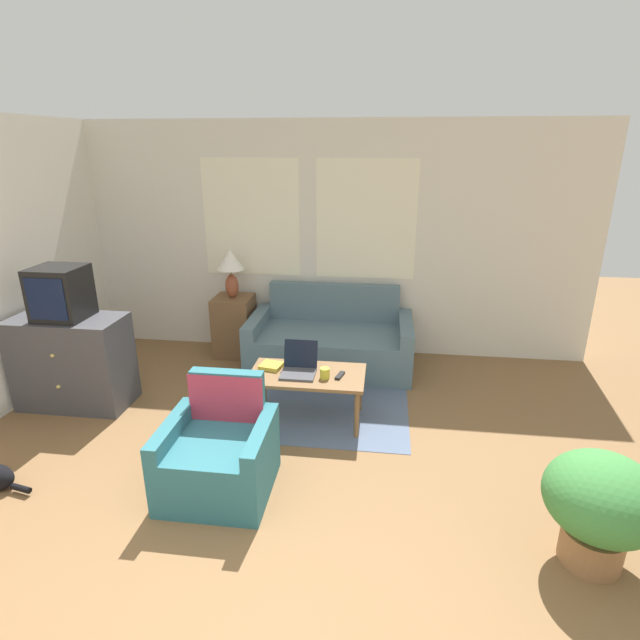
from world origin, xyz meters
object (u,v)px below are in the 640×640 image
couch (331,343)px  coffee_table (307,379)px  laptop (299,366)px  potted_plant (601,503)px  armchair (220,455)px  table_lamp (231,265)px  tv_remote (340,375)px  book_red (271,366)px  cup_navy (325,373)px  television (60,293)px

couch → coffee_table: bearing=-93.5°
laptop → potted_plant: (1.98, -1.39, -0.10)m
armchair → table_lamp: (-0.60, 2.36, 0.81)m
laptop → coffee_table: bearing=-8.0°
tv_remote → coffee_table: bearing=175.1°
coffee_table → tv_remote: bearing=-4.9°
book_red → potted_plant: 2.67m
cup_navy → book_red: bearing=163.9°
table_lamp → potted_plant: size_ratio=0.79×
armchair → tv_remote: armchair is taller
coffee_table → laptop: laptop is taller
laptop → cup_navy: laptop is taller
coffee_table → book_red: 0.35m
armchair → potted_plant: 2.41m
armchair → tv_remote: (0.76, 0.96, 0.21)m
armchair → laptop: armchair is taller
television → table_lamp: (1.14, 1.36, -0.03)m
laptop → armchair: bearing=-111.8°
cup_navy → table_lamp: bearing=130.6°
armchair → table_lamp: bearing=104.2°
laptop → tv_remote: 0.37m
armchair → laptop: 1.11m
couch → laptop: (-0.15, -1.20, 0.25)m
tv_remote → potted_plant: potted_plant is taller
cup_navy → tv_remote: bearing=20.5°
laptop → tv_remote: bearing=-5.6°
coffee_table → cup_navy: 0.20m
potted_plant → table_lamp: bearing=137.3°
laptop → book_red: size_ratio=1.46×
couch → laptop: 1.24m
television → book_red: (1.87, 0.06, -0.62)m
table_lamp → book_red: bearing=-60.5°
laptop → potted_plant: 2.42m
armchair → potted_plant: armchair is taller
coffee_table → laptop: size_ratio=3.19×
laptop → tv_remote: size_ratio=2.01×
couch → coffee_table: size_ratio=1.75×
armchair → table_lamp: size_ratio=1.44×
television → laptop: bearing=-0.0°
table_lamp → cup_navy: table_lamp is taller
coffee_table → potted_plant: (1.90, -1.38, 0.01)m
book_red → potted_plant: size_ratio=0.31×
couch → armchair: couch is taller
coffee_table → potted_plant: size_ratio=1.43×
couch → table_lamp: 1.41m
couch → television: television is taller
couch → book_red: size_ratio=8.15×
couch → table_lamp: (-1.14, 0.15, 0.81)m
television → laptop: television is taller
couch → television: 2.71m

